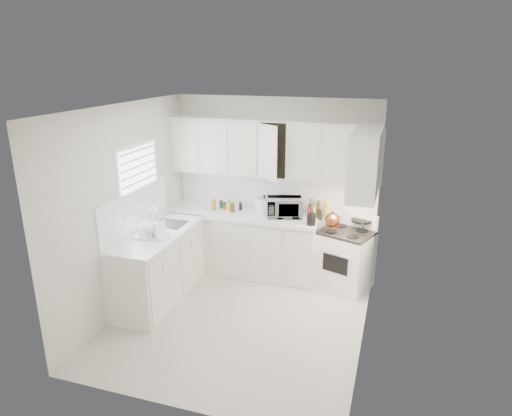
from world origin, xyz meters
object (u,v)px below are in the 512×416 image
at_px(tea_kettle, 333,219).
at_px(stove, 345,251).
at_px(rice_cooker, 264,204).
at_px(utensil_crock, 312,211).
at_px(microwave, 284,205).
at_px(dish_rack, 151,229).

bearing_deg(tea_kettle, stove, 64.36).
bearing_deg(stove, rice_cooker, -165.57).
bearing_deg(rice_cooker, tea_kettle, -4.93).
bearing_deg(utensil_crock, rice_cooker, 156.90).
xyz_separation_m(tea_kettle, rice_cooker, (-1.04, 0.27, 0.03)).
xyz_separation_m(stove, microwave, (-0.90, 0.03, 0.58)).
xyz_separation_m(stove, dish_rack, (-2.31, -1.24, 0.52)).
relative_size(stove, microwave, 2.18).
height_order(stove, rice_cooker, rice_cooker).
bearing_deg(rice_cooker, dish_rack, -119.05).
bearing_deg(tea_kettle, microwave, -172.28).
distance_m(tea_kettle, microwave, 0.74).
height_order(microwave, dish_rack, microwave).
relative_size(tea_kettle, microwave, 0.50).
xyz_separation_m(microwave, dish_rack, (-1.42, -1.27, -0.06)).
height_order(stove, dish_rack, dish_rack).
bearing_deg(microwave, stove, -19.42).
distance_m(stove, dish_rack, 2.68).
distance_m(stove, utensil_crock, 0.80).
bearing_deg(utensil_crock, microwave, 151.12).
xyz_separation_m(stove, rice_cooker, (-1.22, 0.11, 0.55)).
height_order(stove, microwave, microwave).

